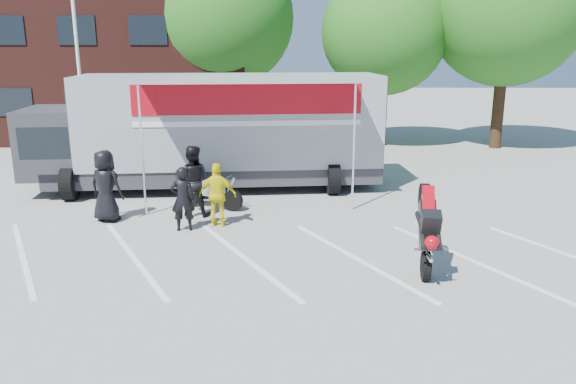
{
  "coord_description": "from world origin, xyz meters",
  "views": [
    {
      "loc": [
        1.36,
        -10.21,
        4.43
      ],
      "look_at": [
        1.11,
        1.64,
        1.3
      ],
      "focal_mm": 35.0,
      "sensor_mm": 36.0,
      "label": 1
    }
  ],
  "objects_px": {
    "spectator_hivis": "(218,195)",
    "tree_right": "(508,8)",
    "spectator_leather_a": "(106,186)",
    "stunt_bike_rider": "(421,267)",
    "spectator_leather_c": "(192,181)",
    "spectator_leather_b": "(183,199)",
    "transporter_truck": "(217,188)",
    "tree_left": "(225,18)",
    "flagpole": "(82,26)",
    "parked_motorcycle": "(211,208)",
    "tree_mid": "(385,32)"
  },
  "relations": [
    {
      "from": "tree_mid",
      "to": "parked_motorcycle",
      "type": "xyz_separation_m",
      "value": [
        -6.1,
        -10.27,
        -4.94
      ]
    },
    {
      "from": "tree_right",
      "to": "spectator_leather_c",
      "type": "relative_size",
      "value": 4.82
    },
    {
      "from": "spectator_leather_a",
      "to": "spectator_leather_c",
      "type": "height_order",
      "value": "spectator_leather_c"
    },
    {
      "from": "spectator_leather_b",
      "to": "spectator_hivis",
      "type": "xyz_separation_m",
      "value": [
        0.8,
        0.35,
        0.01
      ]
    },
    {
      "from": "tree_mid",
      "to": "tree_right",
      "type": "bearing_deg",
      "value": -5.71
    },
    {
      "from": "parked_motorcycle",
      "to": "stunt_bike_rider",
      "type": "relative_size",
      "value": 1.0
    },
    {
      "from": "tree_left",
      "to": "tree_right",
      "type": "xyz_separation_m",
      "value": [
        12.0,
        -1.5,
        0.31
      ]
    },
    {
      "from": "spectator_leather_a",
      "to": "spectator_leather_c",
      "type": "distance_m",
      "value": 2.19
    },
    {
      "from": "transporter_truck",
      "to": "parked_motorcycle",
      "type": "bearing_deg",
      "value": -92.43
    },
    {
      "from": "tree_left",
      "to": "transporter_truck",
      "type": "xyz_separation_m",
      "value": [
        0.74,
        -8.95,
        -5.57
      ]
    },
    {
      "from": "spectator_leather_b",
      "to": "transporter_truck",
      "type": "bearing_deg",
      "value": -102.65
    },
    {
      "from": "transporter_truck",
      "to": "flagpole",
      "type": "bearing_deg",
      "value": 143.13
    },
    {
      "from": "flagpole",
      "to": "parked_motorcycle",
      "type": "height_order",
      "value": "flagpole"
    },
    {
      "from": "stunt_bike_rider",
      "to": "spectator_leather_b",
      "type": "bearing_deg",
      "value": 161.61
    },
    {
      "from": "parked_motorcycle",
      "to": "spectator_leather_c",
      "type": "distance_m",
      "value": 1.2
    },
    {
      "from": "spectator_leather_a",
      "to": "flagpole",
      "type": "bearing_deg",
      "value": -48.68
    },
    {
      "from": "spectator_leather_c",
      "to": "spectator_hivis",
      "type": "relative_size",
      "value": 1.17
    },
    {
      "from": "transporter_truck",
      "to": "stunt_bike_rider",
      "type": "relative_size",
      "value": 5.68
    },
    {
      "from": "tree_mid",
      "to": "parked_motorcycle",
      "type": "height_order",
      "value": "tree_mid"
    },
    {
      "from": "transporter_truck",
      "to": "spectator_leather_b",
      "type": "xyz_separation_m",
      "value": [
        -0.22,
        -4.2,
        0.8
      ]
    },
    {
      "from": "tree_left",
      "to": "spectator_leather_c",
      "type": "relative_size",
      "value": 4.57
    },
    {
      "from": "spectator_leather_c",
      "to": "tree_mid",
      "type": "bearing_deg",
      "value": -120.08
    },
    {
      "from": "flagpole",
      "to": "tree_left",
      "type": "distance_m",
      "value": 7.37
    },
    {
      "from": "spectator_leather_a",
      "to": "spectator_hivis",
      "type": "xyz_separation_m",
      "value": [
        2.92,
        -0.36,
        -0.12
      ]
    },
    {
      "from": "tree_left",
      "to": "tree_mid",
      "type": "bearing_deg",
      "value": -8.13
    },
    {
      "from": "flagpole",
      "to": "tree_left",
      "type": "xyz_separation_m",
      "value": [
        4.24,
        6.0,
        0.51
      ]
    },
    {
      "from": "spectator_leather_b",
      "to": "spectator_leather_a",
      "type": "bearing_deg",
      "value": -28.44
    },
    {
      "from": "spectator_hivis",
      "to": "tree_right",
      "type": "bearing_deg",
      "value": -127.75
    },
    {
      "from": "spectator_leather_b",
      "to": "stunt_bike_rider",
      "type": "bearing_deg",
      "value": 147.2
    },
    {
      "from": "parked_motorcycle",
      "to": "spectator_leather_c",
      "type": "bearing_deg",
      "value": 169.64
    },
    {
      "from": "tree_left",
      "to": "tree_mid",
      "type": "xyz_separation_m",
      "value": [
        7.0,
        -1.0,
        -0.62
      ]
    },
    {
      "from": "spectator_leather_a",
      "to": "spectator_leather_c",
      "type": "relative_size",
      "value": 0.98
    },
    {
      "from": "spectator_leather_a",
      "to": "spectator_leather_b",
      "type": "bearing_deg",
      "value": -179.85
    },
    {
      "from": "tree_mid",
      "to": "stunt_bike_rider",
      "type": "xyz_separation_m",
      "value": [
        -1.14,
        -14.43,
        -4.94
      ]
    },
    {
      "from": "stunt_bike_rider",
      "to": "spectator_hivis",
      "type": "distance_m",
      "value": 5.3
    },
    {
      "from": "transporter_truck",
      "to": "spectator_leather_a",
      "type": "relative_size",
      "value": 5.98
    },
    {
      "from": "tree_mid",
      "to": "spectator_leather_a",
      "type": "relative_size",
      "value": 4.13
    },
    {
      "from": "spectator_hivis",
      "to": "transporter_truck",
      "type": "bearing_deg",
      "value": -75.72
    },
    {
      "from": "spectator_leather_a",
      "to": "stunt_bike_rider",
      "type": "bearing_deg",
      "value": 177.01
    },
    {
      "from": "parked_motorcycle",
      "to": "spectator_leather_b",
      "type": "xyz_separation_m",
      "value": [
        -0.37,
        -1.88,
        0.8
      ]
    },
    {
      "from": "flagpole",
      "to": "spectator_leather_a",
      "type": "relative_size",
      "value": 4.31
    },
    {
      "from": "flagpole",
      "to": "tree_right",
      "type": "distance_m",
      "value": 16.88
    },
    {
      "from": "parked_motorcycle",
      "to": "spectator_leather_a",
      "type": "xyz_separation_m",
      "value": [
        -2.48,
        -1.17,
        0.93
      ]
    },
    {
      "from": "flagpole",
      "to": "spectator_hivis",
      "type": "distance_m",
      "value": 9.77
    },
    {
      "from": "flagpole",
      "to": "spectator_leather_c",
      "type": "height_order",
      "value": "flagpole"
    },
    {
      "from": "tree_left",
      "to": "parked_motorcycle",
      "type": "relative_size",
      "value": 4.42
    },
    {
      "from": "tree_right",
      "to": "transporter_truck",
      "type": "bearing_deg",
      "value": -146.49
    },
    {
      "from": "spectator_leather_b",
      "to": "tree_left",
      "type": "bearing_deg",
      "value": -97.41
    },
    {
      "from": "spectator_leather_a",
      "to": "spectator_leather_b",
      "type": "relative_size",
      "value": 1.17
    },
    {
      "from": "stunt_bike_rider",
      "to": "spectator_leather_c",
      "type": "height_order",
      "value": "spectator_leather_c"
    }
  ]
}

